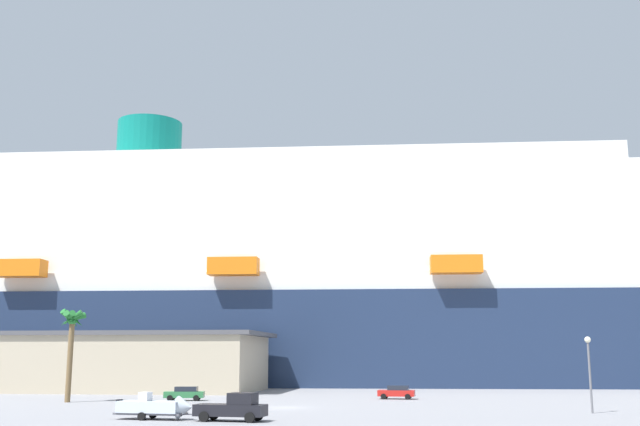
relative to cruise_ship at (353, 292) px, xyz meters
The scene contains 9 objects.
ground_plane 34.95m from the cruise_ship, 102.35° to the right, with size 600.00×600.00×0.00m, color gray.
cruise_ship is the anchor object (origin of this frame).
terminal_building 54.22m from the cruise_ship, 150.98° to the right, with size 68.80×25.21×8.35m.
pickup_truck 77.91m from the cruise_ship, 96.84° to the right, with size 5.88×3.11×2.20m.
small_boat_on_trailer 77.72m from the cruise_ship, 101.65° to the right, with size 7.26×3.06×2.15m.
palm_tree 61.87m from the cruise_ship, 120.65° to the right, with size 2.96×3.04×10.21m.
street_lamp 70.45m from the cruise_ship, 71.92° to the right, with size 0.56×0.56×6.75m.
parked_car_green_wagon 54.89m from the cruise_ship, 111.22° to the right, with size 4.59×2.26×1.58m.
parked_car_red_hatchback 47.71m from the cruise_ship, 83.26° to the right, with size 4.54×2.63×1.58m.
Camera 1 is at (7.25, -75.89, 5.09)m, focal length 42.11 mm.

